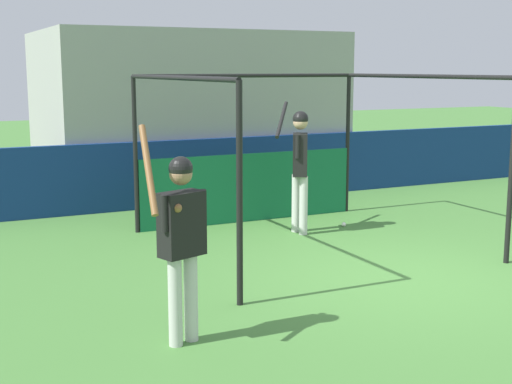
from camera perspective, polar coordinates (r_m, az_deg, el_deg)
name	(u,v)px	position (r m, az deg, el deg)	size (l,w,h in m)	color
ground_plane	(406,278)	(9.04, 11.95, -6.78)	(60.00, 60.00, 0.00)	#477F38
outfield_wall	(224,170)	(13.74, -2.60, 1.77)	(24.00, 0.12, 1.24)	navy
bleacher_section	(186,111)	(15.54, -5.66, 6.50)	(5.95, 4.00, 3.32)	#9E9E99
batting_cage	(267,162)	(11.32, 0.92, 2.43)	(3.97, 3.95, 2.47)	black
player_batter	(300,159)	(11.05, 3.50, 2.66)	(0.59, 0.89, 2.03)	silver
player_waiting	(181,232)	(6.58, -6.01, -3.22)	(0.66, 0.56, 2.07)	silver
baseball	(344,224)	(11.74, 7.03, -2.59)	(0.07, 0.07, 0.07)	white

